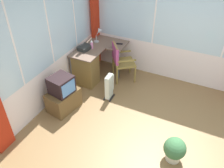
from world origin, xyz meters
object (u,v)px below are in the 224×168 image
Objects in this scene: desk at (87,67)px; wooden_armchair at (119,58)px; spray_bottle at (92,44)px; paper_tray at (85,48)px; tv_on_stand at (63,95)px; desk_lamp at (99,33)px; potted_plant at (175,149)px; space_heater at (109,86)px; tv_remote at (120,44)px.

wooden_armchair is at bearing -56.25° from desk.
spray_bottle reaches higher than paper_tray.
spray_bottle is 1.43m from tv_on_stand.
tv_on_stand is at bearing -177.56° from desk_lamp.
wooden_armchair reaches higher than tv_on_stand.
tv_on_stand is (-1.75, -0.07, -0.63)m from desk_lamp.
potted_plant is (-1.58, -2.43, -0.64)m from spray_bottle.
spray_bottle is at bearing 51.92° from space_heater.
paper_tray is at bearing 117.53° from tv_remote.
paper_tray is 0.38× the size of tv_on_stand.
paper_tray is at bearing 60.17° from potted_plant.
space_heater is at bearing 59.29° from potted_plant.
desk is 1.38× the size of wooden_armchair.
wooden_armchair is 1.60× the size of space_heater.
desk is 1.06m from tv_on_stand.
tv_remote is 0.69m from spray_bottle.
desk_lamp is at bearing 2.44° from tv_on_stand.
tv_on_stand is (-1.20, -0.18, -0.47)m from paper_tray.
desk_lamp is 0.81m from wooden_armchair.
tv_on_stand reaches higher than desk.
tv_remote reaches higher than potted_plant.
paper_tray reaches higher than desk.
potted_plant is (-1.31, -2.43, -0.18)m from desk.
space_heater is at bearing -112.89° from desk.
tv_remote is at bearing -33.89° from desk.
tv_on_stand is at bearing -171.60° from paper_tray.
desk is at bearing 61.57° from potted_plant.
space_heater is (-0.74, -0.11, -0.29)m from wooden_armchair.
potted_plant is (-1.00, -1.68, -0.06)m from space_heater.
tv_remote is 2.87m from potted_plant.
tv_on_stand is at bearing 149.99° from tv_remote.
tv_on_stand is at bearing 83.79° from potted_plant.
tv_remote is 0.16× the size of wooden_armchair.
desk_lamp is at bearing 2.43° from spray_bottle.
spray_bottle is at bearing 0.16° from desk.
potted_plant is (-1.74, -1.80, -0.35)m from wooden_armchair.
desk_lamp reaches higher than desk.
spray_bottle reaches higher than tv_on_stand.
desk_lamp is at bearing 79.30° from tv_remote.
space_heater is (-1.00, -0.76, -0.69)m from desk_lamp.
paper_tray is (-0.54, 0.10, -0.16)m from desk_lamp.
tv_remote is 1.19m from space_heater.
desk_lamp is 0.56× the size of space_heater.
paper_tray is at bearing 135.23° from spray_bottle.
wooden_armchair is at bearing 45.99° from potted_plant.
paper_tray is (-0.12, 0.12, -0.06)m from spray_bottle.
wooden_armchair is 1.19× the size of tv_on_stand.
tv_on_stand is (-1.80, 0.44, -0.43)m from tv_remote.
paper_tray is at bearing 169.22° from desk_lamp.
tv_remote is at bearing 13.23° from space_heater.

